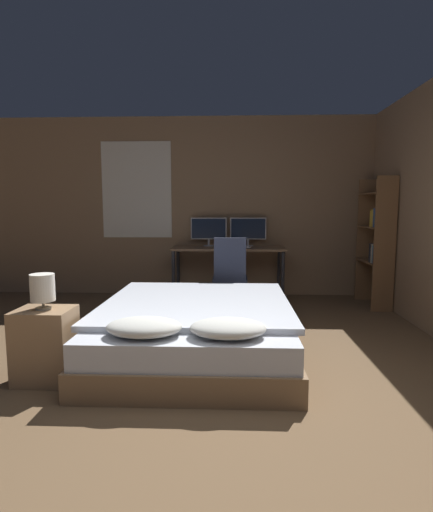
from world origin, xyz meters
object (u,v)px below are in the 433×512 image
object	(u,v)px
nightstand	(46,345)
monitor_right	(248,230)
desk	(228,254)
keyboard	(228,248)
monitor_left	(209,230)
office_chair	(230,284)
computer_mouse	(248,247)
bed	(196,328)
bedside_lamp	(42,288)
bookshelf	(377,237)

from	to	relation	value
nightstand	monitor_right	xyz separation A→B (m)	(1.67, 3.06, 0.73)
desk	keyboard	world-z (taller)	keyboard
monitor_left	office_chair	xyz separation A→B (m)	(0.33, -0.96, -0.64)
monitor_right	computer_mouse	world-z (taller)	monitor_right
bed	desk	distance (m)	2.30
bedside_lamp	monitor_right	world-z (taller)	monitor_right
monitor_right	keyboard	distance (m)	0.54
nightstand	office_chair	distance (m)	2.53
bedside_lamp	office_chair	distance (m)	2.56
bedside_lamp	computer_mouse	xyz separation A→B (m)	(1.66, 2.68, 0.05)
desk	monitor_left	size ratio (longest dim) A/B	3.06
nightstand	computer_mouse	size ratio (longest dim) A/B	8.15
monitor_left	monitor_right	bearing A→B (deg)	0.00
monitor_left	bookshelf	size ratio (longest dim) A/B	0.31
monitor_left	office_chair	size ratio (longest dim) A/B	0.55
bed	bedside_lamp	world-z (taller)	bedside_lamp
monitor_left	computer_mouse	bearing A→B (deg)	-33.14
bed	keyboard	distance (m)	2.14
bedside_lamp	desk	xyz separation A→B (m)	(1.37, 2.87, -0.06)
monitor_left	keyboard	size ratio (longest dim) A/B	1.37
monitor_right	bookshelf	distance (m)	1.80
monitor_right	computer_mouse	xyz separation A→B (m)	(-0.01, -0.38, -0.23)
bedside_lamp	monitor_left	bearing A→B (deg)	70.60
office_chair	keyboard	bearing A→B (deg)	93.34
nightstand	computer_mouse	bearing A→B (deg)	58.28
desk	bookshelf	xyz separation A→B (m)	(2.00, -0.37, 0.28)
keyboard	computer_mouse	distance (m)	0.29
bed	bedside_lamp	xyz separation A→B (m)	(-1.11, -0.63, 0.50)
office_chair	computer_mouse	bearing A→B (deg)	66.51
nightstand	monitor_left	bearing A→B (deg)	70.60
nightstand	bookshelf	distance (m)	4.25
bedside_lamp	computer_mouse	distance (m)	3.16
bed	monitor_left	bearing A→B (deg)	90.72
monitor_right	bookshelf	bearing A→B (deg)	-18.35
bed	desk	size ratio (longest dim) A/B	1.27
keyboard	office_chair	bearing A→B (deg)	-86.66
bedside_lamp	bookshelf	xyz separation A→B (m)	(3.37, 2.50, 0.22)
nightstand	computer_mouse	world-z (taller)	computer_mouse
bed	desk	world-z (taller)	desk
nightstand	bookshelf	bearing A→B (deg)	36.50
computer_mouse	nightstand	bearing A→B (deg)	-121.72
nightstand	desk	size ratio (longest dim) A/B	0.35
monitor_left	keyboard	xyz separation A→B (m)	(0.30, -0.38, -0.24)
nightstand	monitor_left	xyz separation A→B (m)	(1.08, 3.06, 0.73)
bed	keyboard	bearing A→B (deg)	82.64
bedside_lamp	desk	distance (m)	3.18
keyboard	bookshelf	distance (m)	2.02
nightstand	keyboard	xyz separation A→B (m)	(1.37, 2.68, 0.49)
nightstand	monitor_left	distance (m)	3.33
monitor_left	nightstand	bearing A→B (deg)	-109.40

